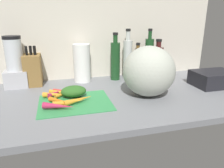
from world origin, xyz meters
The scene contains 23 objects.
ground_plane centered at (0.00, 0.00, -1.50)cm, with size 170.00×80.00×3.00cm, color slate.
wall_back centered at (0.00, 38.50, 30.00)cm, with size 170.00×3.00×60.00cm, color beige.
cutting_board centered at (-20.53, -7.26, 0.40)cm, with size 35.90×28.97×0.80cm, color #338C4C.
carrot_0 centered at (-28.15, -7.29, 2.02)cm, with size 2.45×2.45×12.05cm, color orange.
carrot_1 centered at (-23.77, -10.85, 2.28)cm, with size 2.96×2.96×15.40cm, color orange.
carrot_2 centered at (-30.64, 1.74, 2.27)cm, with size 2.93×2.93×11.79cm, color orange.
carrot_3 centered at (-23.44, 5.27, 2.04)cm, with size 2.49×2.49×16.34cm, color red.
carrot_4 centered at (-25.23, 2.79, 1.85)cm, with size 2.10×2.10×11.55cm, color orange.
carrot_5 centered at (-18.88, -8.93, 2.26)cm, with size 2.93×2.93×15.95cm, color orange.
carrot_6 centered at (-25.40, 4.61, 1.85)cm, with size 2.10×2.10×17.42cm, color orange.
carrot_7 centered at (-29.76, 4.54, 2.11)cm, with size 2.61×2.61×10.81cm, color #B2264C.
carrot_8 centered at (-28.69, -14.83, 2.43)cm, with size 3.26×3.26×14.88cm, color #B2264C.
carrot_greens_pile centered at (-20.41, 0.51, 3.65)cm, with size 13.46×10.35×5.69cm, color #2D6023.
winter_squash centered at (19.78, -6.00, 13.65)cm, with size 28.35×28.14×27.30cm, color #B2B7A8.
knife_block centered at (-42.89, 30.51, 9.84)cm, with size 10.21×15.16×24.82cm.
blender_appliance centered at (-52.50, 28.66, 13.44)cm, with size 13.44×13.44×31.10cm.
paper_towel_roll centered at (-11.96, 29.50, 12.47)cm, with size 11.13×11.13×24.94cm, color white.
bottle_0 centered at (10.54, 28.04, 13.56)cm, with size 6.40×6.40×31.85cm.
bottle_1 centered at (19.92, 29.68, 14.21)cm, with size 6.17×6.17×34.02cm.
bottle_2 centered at (28.35, 32.09, 10.00)cm, with size 5.55×5.55×24.17cm.
bottle_3 centered at (35.57, 28.85, 14.33)cm, with size 5.90×5.90×33.87cm.
bottle_4 centered at (42.90, 29.40, 11.28)cm, with size 7.34×7.34×26.59cm.
dish_rack centered at (66.89, -1.36, 4.57)cm, with size 25.85×18.98×9.14cm, color black.
Camera 1 is at (-27.75, -107.52, 42.25)cm, focal length 33.77 mm.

